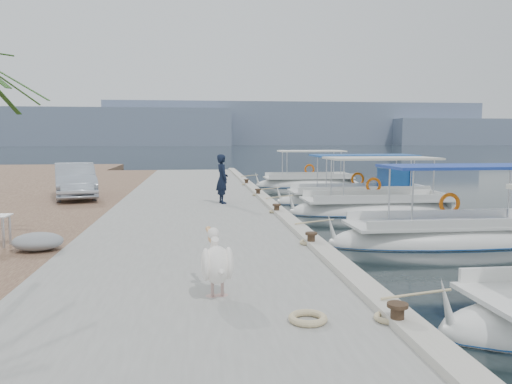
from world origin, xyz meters
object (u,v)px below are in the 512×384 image
fishing_caique_e (308,184)px  parked_car (75,181)px  fishing_caique_c (376,210)px  fisherman (222,179)px  pelican (217,263)px  fishing_caique_b (456,239)px  fishing_caique_d (361,199)px

fishing_caique_e → parked_car: 14.87m
fishing_caique_c → fisherman: 6.32m
fishing_caique_c → pelican: fishing_caique_c is taller
pelican → fisherman: (0.67, 11.28, 0.41)m
fishing_caique_e → parked_car: (-11.93, -8.80, 1.10)m
fishing_caique_b → fishing_caique_e: same height
fishing_caique_b → pelican: fishing_caique_b is taller
fishing_caique_b → parked_car: bearing=146.7°
fishing_caique_b → fisherman: (-6.41, 5.71, 1.32)m
fishing_caique_e → pelican: fishing_caique_e is taller
fishing_caique_c → fishing_caique_d: 3.20m
pelican → fishing_caique_b: bearing=38.2°
fishing_caique_c → fishing_caique_e: size_ratio=1.08×
fishing_caique_c → parked_car: size_ratio=1.63×
fishing_caique_b → fishing_caique_d: 9.04m
fishing_caique_c → fisherman: bearing=-178.5°
fishing_caique_b → parked_car: (-12.42, 8.15, 1.10)m
fishing_caique_d → pelican: size_ratio=5.84×
fishing_caique_e → fisherman: size_ratio=3.55×
fishing_caique_c → parked_car: bearing=169.4°
fishing_caique_c → fishing_caique_d: same height
fishing_caique_c → pelican: (-6.85, -11.44, 0.91)m
fishing_caique_b → pelican: size_ratio=5.69×
parked_car → fishing_caique_c: bearing=-26.1°
fishing_caique_e → fishing_caique_b: bearing=-88.3°
fishing_caique_d → parked_car: fishing_caique_d is taller
fishing_caique_e → pelican: size_ratio=4.96×
fishing_caique_b → pelican: bearing=-141.8°
fishing_caique_d → parked_car: 12.70m
parked_car → fishing_caique_d: bearing=-11.5°
fishing_caique_b → fishing_caique_d: (0.20, 9.04, 0.06)m
fisherman → fishing_caique_d: bearing=-77.4°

